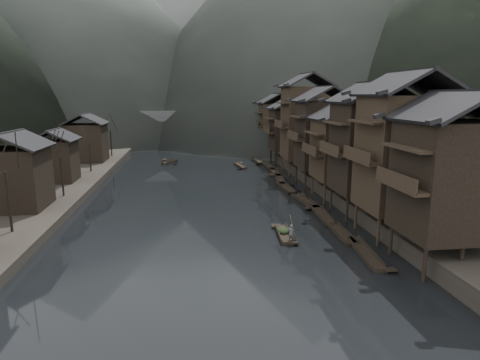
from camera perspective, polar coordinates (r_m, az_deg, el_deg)
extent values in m
plane|color=black|center=(37.15, -3.82, -8.45)|extent=(300.00, 300.00, 0.00)
cube|color=#2D2823|center=(84.33, 18.72, 3.14)|extent=(40.00, 200.00, 1.80)
cube|color=#2D2823|center=(82.60, -30.88, 1.68)|extent=(40.00, 200.00, 1.20)
cylinder|color=black|center=(31.55, 24.79, -10.87)|extent=(0.30, 0.30, 2.90)
cylinder|color=black|center=(35.39, 20.67, -8.05)|extent=(0.30, 0.30, 2.90)
cylinder|color=black|center=(33.05, 28.90, -10.23)|extent=(0.30, 0.30, 2.90)
cylinder|color=black|center=(36.73, 24.49, -7.64)|extent=(0.30, 0.30, 2.90)
cube|color=black|center=(33.61, 27.94, 0.12)|extent=(7.00, 6.00, 8.52)
cube|color=black|center=(31.56, 21.93, -0.82)|extent=(1.20, 5.70, 0.25)
cylinder|color=black|center=(37.22, 19.08, -6.95)|extent=(0.30, 0.30, 2.90)
cylinder|color=black|center=(41.34, 16.14, -4.88)|extent=(0.30, 0.30, 2.90)
cylinder|color=black|center=(38.50, 22.77, -6.61)|extent=(0.30, 0.30, 2.90)
cylinder|color=black|center=(42.50, 19.55, -4.64)|extent=(0.30, 0.30, 2.90)
cube|color=black|center=(39.28, 22.23, 3.49)|extent=(7.00, 6.00, 10.32)
cube|color=black|center=(37.54, 16.85, 2.72)|extent=(1.20, 5.70, 0.25)
cylinder|color=black|center=(43.28, 14.98, -4.06)|extent=(0.30, 0.30, 2.90)
cylinder|color=black|center=(47.59, 12.80, -2.50)|extent=(0.30, 0.30, 2.90)
cylinder|color=black|center=(44.39, 18.28, -3.86)|extent=(0.30, 0.30, 2.90)
cylinder|color=black|center=(48.60, 15.85, -2.36)|extent=(0.30, 0.30, 2.90)
cube|color=black|center=(45.48, 17.88, 4.38)|extent=(7.00, 6.00, 9.57)
cube|color=black|center=(43.99, 13.11, 3.77)|extent=(1.20, 5.70, 0.25)
cylinder|color=black|center=(49.59, 11.93, -1.87)|extent=(0.30, 0.30, 2.90)
cylinder|color=black|center=(54.01, 10.26, -0.67)|extent=(0.30, 0.30, 2.90)
cylinder|color=black|center=(50.56, 14.88, -1.75)|extent=(0.30, 0.30, 2.90)
cylinder|color=black|center=(54.91, 12.99, -0.58)|extent=(0.30, 0.30, 2.90)
cube|color=black|center=(51.98, 14.53, 4.24)|extent=(7.00, 6.00, 7.38)
cube|color=black|center=(50.67, 10.30, 3.82)|extent=(1.20, 5.70, 0.25)
cylinder|color=black|center=(57.00, 9.29, 0.03)|extent=(0.30, 0.30, 2.90)
cylinder|color=black|center=(61.51, 8.01, 0.95)|extent=(0.30, 0.30, 2.90)
cylinder|color=black|center=(57.84, 11.90, 0.10)|extent=(0.30, 0.30, 2.90)
cylinder|color=black|center=(62.30, 10.45, 1.01)|extent=(0.30, 0.30, 2.90)
cube|color=black|center=(59.31, 11.71, 6.29)|extent=(7.00, 6.00, 9.43)
cube|color=black|center=(58.17, 7.94, 5.85)|extent=(1.20, 5.70, 0.25)
cylinder|color=black|center=(65.50, 7.04, 1.65)|extent=(0.30, 0.30, 2.90)
cylinder|color=black|center=(70.08, 6.06, 2.35)|extent=(0.30, 0.30, 2.90)
cylinder|color=black|center=(66.24, 9.35, 1.70)|extent=(0.30, 0.30, 2.90)
cylinder|color=black|center=(70.77, 8.23, 2.39)|extent=(0.30, 0.30, 2.90)
cube|color=black|center=(67.75, 9.25, 8.01)|extent=(7.00, 6.00, 11.66)
cube|color=black|center=(66.76, 5.91, 7.54)|extent=(1.20, 5.70, 0.25)
cylinder|color=black|center=(75.08, 5.14, 3.01)|extent=(0.30, 0.30, 2.90)
cylinder|color=black|center=(79.72, 4.39, 3.55)|extent=(0.30, 0.30, 2.90)
cylinder|color=black|center=(75.73, 7.17, 3.04)|extent=(0.30, 0.30, 2.90)
cylinder|color=black|center=(80.32, 6.31, 3.58)|extent=(0.30, 0.30, 2.90)
cube|color=black|center=(77.50, 7.08, 7.11)|extent=(7.00, 6.00, 7.77)
cube|color=black|center=(76.63, 4.15, 6.83)|extent=(1.20, 5.70, 0.25)
cylinder|color=black|center=(86.70, 3.41, 4.25)|extent=(0.30, 0.30, 2.90)
cylinder|color=black|center=(91.38, 2.85, 4.65)|extent=(0.30, 0.30, 2.90)
cylinder|color=black|center=(87.26, 5.19, 4.27)|extent=(0.30, 0.30, 2.90)
cylinder|color=black|center=(91.91, 4.54, 4.67)|extent=(0.30, 0.30, 2.90)
cube|color=black|center=(89.11, 5.14, 8.03)|extent=(7.00, 6.00, 8.54)
cube|color=black|center=(88.35, 2.58, 7.75)|extent=(1.20, 5.70, 0.25)
cube|color=black|center=(49.12, -29.35, 0.46)|extent=(6.00, 6.00, 6.50)
cube|color=black|center=(62.20, -24.65, 2.71)|extent=(5.00, 5.00, 5.80)
cube|color=black|center=(79.36, -20.95, 5.16)|extent=(6.50, 6.50, 6.80)
cylinder|color=black|center=(40.56, -28.84, -2.35)|extent=(0.24, 0.24, 5.52)
cylinder|color=black|center=(52.68, -23.79, 0.76)|extent=(0.24, 0.24, 4.85)
cylinder|color=black|center=(68.29, -20.05, 3.24)|extent=(0.24, 0.24, 4.45)
cylinder|color=black|center=(84.20, -17.72, 5.14)|extent=(0.24, 0.24, 5.06)
cube|color=black|center=(35.28, 17.31, -9.87)|extent=(1.85, 7.25, 0.30)
cube|color=black|center=(35.22, 17.33, -9.60)|extent=(1.89, 7.11, 0.10)
cube|color=black|center=(38.02, 14.67, -7.88)|extent=(1.02, 0.97, 0.36)
cube|color=black|center=(32.57, 20.47, -11.70)|extent=(1.02, 0.97, 0.36)
cube|color=black|center=(39.32, 14.18, -7.40)|extent=(1.28, 5.89, 0.30)
cube|color=black|center=(39.27, 14.19, -7.15)|extent=(1.33, 5.78, 0.10)
cube|color=black|center=(41.73, 12.66, -5.98)|extent=(0.96, 0.75, 0.32)
cube|color=black|center=(36.88, 15.92, -8.58)|extent=(0.96, 0.75, 0.32)
cube|color=black|center=(44.84, 11.52, -4.86)|extent=(1.60, 7.21, 0.30)
cube|color=black|center=(44.79, 11.52, -4.64)|extent=(1.64, 7.07, 0.10)
cube|color=black|center=(47.85, 9.93, -3.55)|extent=(0.99, 0.94, 0.35)
cube|color=black|center=(41.81, 13.35, -5.98)|extent=(0.99, 0.94, 0.35)
cube|color=black|center=(49.92, 9.27, -3.04)|extent=(1.98, 6.73, 0.30)
cube|color=black|center=(49.88, 9.28, -2.84)|extent=(2.02, 6.61, 0.10)
cube|color=black|center=(52.94, 8.75, -2.00)|extent=(1.04, 0.94, 0.34)
cube|color=black|center=(46.85, 9.88, -3.88)|extent=(1.04, 0.94, 0.34)
cube|color=black|center=(56.97, 6.51, -1.08)|extent=(1.27, 6.50, 0.30)
cube|color=black|center=(56.93, 6.51, -0.90)|extent=(1.32, 6.37, 0.10)
cube|color=black|center=(59.90, 5.87, -0.28)|extent=(0.96, 0.82, 0.34)
cube|color=black|center=(54.00, 7.22, -1.67)|extent=(0.96, 0.82, 0.34)
cube|color=black|center=(62.37, 5.70, 0.08)|extent=(2.06, 7.70, 0.30)
cube|color=black|center=(62.34, 5.70, 0.25)|extent=(2.09, 7.55, 0.10)
cube|color=black|center=(65.71, 4.59, 0.84)|extent=(1.05, 1.04, 0.37)
cube|color=black|center=(59.01, 6.94, -0.49)|extent=(1.05, 1.04, 0.37)
cube|color=black|center=(68.05, 5.00, 1.10)|extent=(1.34, 7.52, 0.30)
cube|color=black|center=(68.02, 5.00, 1.25)|extent=(1.40, 7.37, 0.10)
cube|color=black|center=(71.45, 4.29, 1.75)|extent=(0.96, 0.95, 0.36)
cube|color=black|center=(64.61, 5.79, 0.63)|extent=(0.96, 0.95, 0.36)
cube|color=black|center=(73.26, 4.11, 1.89)|extent=(1.15, 6.86, 0.30)
cube|color=black|center=(73.23, 4.11, 2.03)|extent=(1.21, 6.73, 0.10)
cube|color=black|center=(76.41, 3.60, 2.43)|extent=(0.94, 0.85, 0.35)
cube|color=black|center=(70.07, 4.67, 1.54)|extent=(0.94, 0.85, 0.35)
cube|color=black|center=(80.15, 2.35, 2.79)|extent=(1.53, 7.58, 0.30)
cube|color=black|center=(80.12, 2.35, 2.92)|extent=(1.58, 7.43, 0.10)
cube|color=black|center=(83.68, 2.07, 3.28)|extent=(0.99, 0.97, 0.36)
cube|color=black|center=(76.59, 2.66, 2.46)|extent=(0.99, 0.97, 0.36)
cube|color=black|center=(73.98, -0.02, 2.02)|extent=(1.84, 5.68, 0.30)
cube|color=black|center=(73.95, -0.02, 2.16)|extent=(1.87, 5.57, 0.10)
cube|color=black|center=(76.60, 0.03, 2.48)|extent=(0.95, 0.81, 0.32)
cube|color=black|center=(71.31, -0.06, 1.76)|extent=(0.95, 0.81, 0.32)
cube|color=black|center=(79.66, -9.96, 2.56)|extent=(3.18, 5.17, 0.30)
cube|color=black|center=(79.64, -9.97, 2.69)|extent=(3.18, 5.10, 0.10)
cube|color=black|center=(81.94, -10.67, 2.89)|extent=(1.05, 0.96, 0.31)
cube|color=black|center=(77.36, -9.22, 2.41)|extent=(1.05, 0.96, 0.31)
cube|color=black|center=(93.73, -1.28, 4.14)|extent=(1.09, 4.54, 0.30)
cube|color=black|center=(93.71, -1.28, 4.25)|extent=(1.14, 4.45, 0.10)
cube|color=black|center=(95.85, -1.40, 4.40)|extent=(0.86, 0.58, 0.29)
cube|color=black|center=(91.57, -1.16, 4.04)|extent=(0.86, 0.58, 0.29)
cube|color=#4C4C4F|center=(106.93, -6.44, 8.84)|extent=(40.00, 6.00, 1.60)
cube|color=#4C4C4F|center=(104.17, -6.43, 9.47)|extent=(40.00, 0.50, 1.00)
cube|color=#4C4C4F|center=(109.56, -6.49, 9.59)|extent=(40.00, 0.50, 1.00)
cube|color=#4C4C4F|center=(107.85, -13.90, 6.46)|extent=(3.20, 6.00, 6.40)
cube|color=#4C4C4F|center=(107.22, -8.81, 6.63)|extent=(3.20, 6.00, 6.40)
cube|color=#4C4C4F|center=(107.40, -3.98, 6.75)|extent=(3.20, 6.00, 6.40)
cube|color=#4C4C4F|center=(108.40, 1.08, 6.83)|extent=(3.20, 6.00, 6.40)
cone|color=#474F49|center=(178.96, -24.60, 20.73)|extent=(168.00, 168.00, 86.55)
cube|color=black|center=(38.11, 6.28, -7.72)|extent=(1.53, 5.06, 0.30)
cube|color=black|center=(38.05, 6.28, -7.47)|extent=(1.58, 4.97, 0.10)
cube|color=black|center=(40.21, 5.17, -6.42)|extent=(0.97, 0.70, 0.30)
cube|color=black|center=(35.95, 7.53, -8.75)|extent=(0.97, 0.70, 0.30)
ellipsoid|color=black|center=(38.12, 6.18, -6.68)|extent=(1.19, 1.56, 0.72)
imported|color=#545456|center=(36.08, 7.30, -7.10)|extent=(0.68, 0.62, 1.55)
cylinder|color=#8C7A51|center=(35.42, 7.71, -3.41)|extent=(1.26, 1.98, 3.24)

